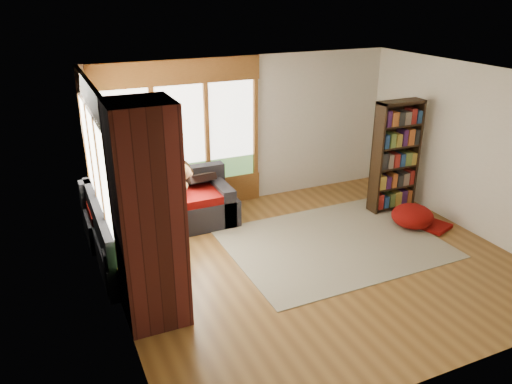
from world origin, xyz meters
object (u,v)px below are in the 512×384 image
object	(u,v)px
pouf	(412,215)
sectional_sofa	(152,219)
bookshelf	(396,157)
brick_chimney	(148,218)
dog_tan	(166,184)
dog_brindle	(157,208)
area_rug	(333,243)

from	to	relation	value
pouf	sectional_sofa	bearing A→B (deg)	160.88
bookshelf	pouf	xyz separation A→B (m)	(-0.14, -0.73, -0.77)
brick_chimney	dog_tan	xyz separation A→B (m)	(0.73, 2.17, -0.51)
pouf	dog_brindle	bearing A→B (deg)	168.92
sectional_sofa	dog_tan	bearing A→B (deg)	25.49
bookshelf	pouf	world-z (taller)	bookshelf
brick_chimney	sectional_sofa	world-z (taller)	brick_chimney
brick_chimney	area_rug	bearing A→B (deg)	13.36
brick_chimney	pouf	xyz separation A→B (m)	(4.40, 0.68, -1.11)
bookshelf	brick_chimney	bearing A→B (deg)	-162.83
bookshelf	dog_tan	xyz separation A→B (m)	(-3.81, 0.77, -0.17)
sectional_sofa	brick_chimney	bearing A→B (deg)	-100.41
dog_tan	dog_brindle	xyz separation A→B (m)	(-0.32, -0.71, -0.05)
dog_brindle	sectional_sofa	bearing A→B (deg)	2.93
pouf	bookshelf	bearing A→B (deg)	79.39
pouf	dog_brindle	xyz separation A→B (m)	(-4.00, 0.78, 0.55)
bookshelf	dog_brindle	bearing A→B (deg)	179.23
area_rug	dog_tan	distance (m)	2.75
dog_tan	pouf	bearing A→B (deg)	-28.92
sectional_sofa	dog_brindle	xyz separation A→B (m)	(-0.04, -0.59, 0.44)
dog_tan	dog_brindle	world-z (taller)	dog_tan
dog_tan	bookshelf	bearing A→B (deg)	-18.18
brick_chimney	dog_brindle	bearing A→B (deg)	74.38
brick_chimney	bookshelf	bearing A→B (deg)	17.17
sectional_sofa	dog_brindle	size ratio (longest dim) A/B	2.76
area_rug	pouf	world-z (taller)	pouf
brick_chimney	bookshelf	size ratio (longest dim) A/B	1.35
brick_chimney	dog_tan	size ratio (longest dim) A/B	2.65
pouf	dog_tan	xyz separation A→B (m)	(-3.68, 1.49, 0.60)
area_rug	dog_brindle	xyz separation A→B (m)	(-2.50, 0.77, 0.74)
bookshelf	pouf	distance (m)	1.07
sectional_sofa	pouf	bearing A→B (deg)	-17.24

